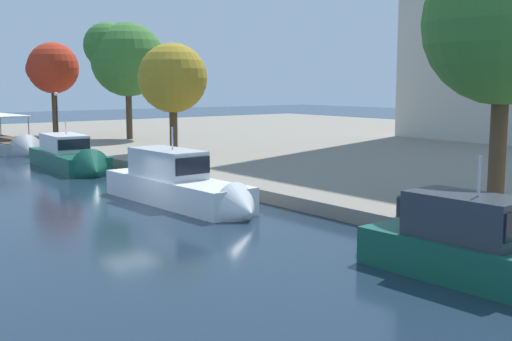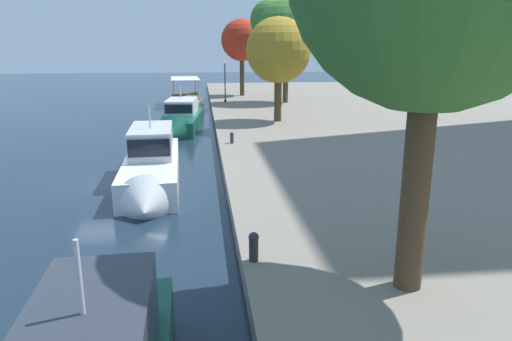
# 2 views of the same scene
# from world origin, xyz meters

# --- Properties ---
(ground_plane) EXTENTS (220.00, 220.00, 0.00)m
(ground_plane) POSITION_xyz_m (0.00, 0.00, 0.00)
(ground_plane) COLOR #192838
(tour_boat_0) EXTENTS (13.80, 4.17, 4.46)m
(tour_boat_0) POSITION_xyz_m (-31.31, 3.44, 0.38)
(tour_boat_0) COLOR #9EA3A8
(tour_boat_0) RESTS_ON ground_plane
(motor_yacht_1) EXTENTS (11.05, 3.69, 4.50)m
(motor_yacht_1) POSITION_xyz_m (-15.80, 3.41, 0.71)
(motor_yacht_1) COLOR #14513D
(motor_yacht_1) RESTS_ON ground_plane
(motor_yacht_2) EXTENTS (10.90, 2.96, 4.60)m
(motor_yacht_2) POSITION_xyz_m (0.23, 2.67, 0.77)
(motor_yacht_2) COLOR white
(motor_yacht_2) RESTS_ON ground_plane
(mooring_bollard_0) EXTENTS (0.24, 0.24, 0.72)m
(mooring_bollard_0) POSITION_xyz_m (-6.41, 7.05, 1.02)
(mooring_bollard_0) COLOR #2D2D33
(mooring_bollard_0) RESTS_ON dock_promenade
(mooring_bollard_1) EXTENTS (0.30, 0.30, 0.87)m
(mooring_bollard_1) POSITION_xyz_m (10.64, 6.56, 1.10)
(mooring_bollard_1) COLOR #2D2D33
(mooring_bollard_1) RESTS_ON dock_promenade
(lamp_post) EXTENTS (0.33, 0.33, 4.52)m
(lamp_post) POSITION_xyz_m (-30.10, 7.87, 3.06)
(lamp_post) COLOR black
(lamp_post) RESTS_ON dock_promenade
(tree_2) EXTENTS (5.25, 5.25, 8.35)m
(tree_2) POSITION_xyz_m (-15.26, 11.53, 6.24)
(tree_2) COLOR #4C3823
(tree_2) RESTS_ON dock_promenade
(tree_4) EXTENTS (5.27, 5.16, 9.45)m
(tree_4) POSITION_xyz_m (-37.75, 10.43, 7.35)
(tree_4) COLOR #4C3823
(tree_4) RESTS_ON dock_promenade
(tree_5) EXTENTS (6.98, 7.32, 11.05)m
(tree_5) POSITION_xyz_m (-29.05, 14.22, 8.36)
(tree_5) COLOR #4C3823
(tree_5) RESTS_ON dock_promenade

